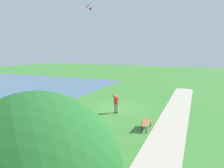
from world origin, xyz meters
TOP-DOWN VIEW (x-y plane):
  - ground_plane at (0.00, 0.00)m, footprint 120.00×120.00m
  - walkway_path at (-5.69, 2.00)m, footprint 2.55×32.01m
  - person_kite_flyer at (-0.52, 1.32)m, footprint 0.50×0.63m
  - flying_kite at (0.25, 4.03)m, footprint 1.26×3.01m
  - park_bench_near_walkway at (-4.01, 3.99)m, footprint 0.45×1.50m

SIDE VIEW (x-z plane):
  - ground_plane at x=0.00m, z-range 0.00..0.00m
  - walkway_path at x=-5.69m, z-range 0.00..0.02m
  - park_bench_near_walkway at x=-4.01m, z-range 0.07..0.95m
  - person_kite_flyer at x=-0.52m, z-range 0.13..1.96m
  - flying_kite at x=0.25m, z-range 5.18..12.83m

